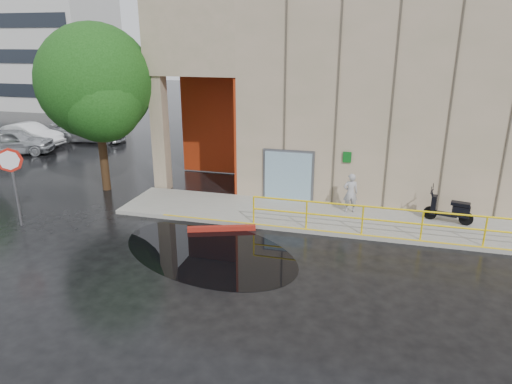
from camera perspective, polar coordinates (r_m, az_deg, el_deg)
ground at (r=13.66m, az=-1.73°, el=-9.54°), size 120.00×120.00×0.00m
sidewalk at (r=17.26m, az=15.53°, el=-3.77°), size 20.00×3.00×0.15m
building at (r=22.70m, az=19.28°, el=11.91°), size 20.00×10.17×8.00m
guardrail at (r=15.80m, az=16.62°, el=-3.62°), size 9.56×0.06×1.03m
distant_building at (r=50.53m, az=-25.03°, el=18.13°), size 12.00×8.08×15.00m
person at (r=17.62m, az=11.73°, el=-0.11°), size 0.63×0.50×1.52m
scooter at (r=17.68m, az=23.12°, el=-1.22°), size 1.74×0.92×1.31m
stop_sign at (r=18.05m, az=-28.23°, el=2.36°), size 0.76×0.50×2.90m
red_curb at (r=16.19m, az=-4.32°, el=-4.56°), size 2.32×0.96×0.18m
puddle at (r=14.80m, az=-5.99°, el=-7.31°), size 7.51×6.27×0.01m
car_a at (r=30.43m, az=-28.01°, el=5.62°), size 4.74×3.12×1.50m
car_b at (r=32.26m, az=-26.45°, el=6.41°), size 4.47×1.88×1.43m
car_c at (r=32.14m, az=-20.02°, el=7.10°), size 4.84×2.54×1.34m
tree_near at (r=20.56m, az=-19.27°, el=12.32°), size 4.81×4.81×7.16m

